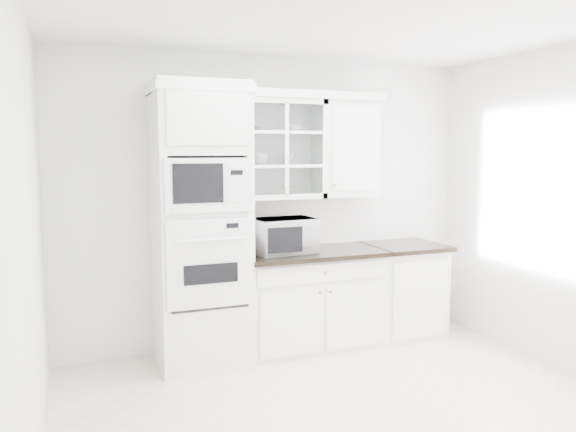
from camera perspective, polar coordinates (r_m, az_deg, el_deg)
name	(u,v)px	position (r m, az deg, el deg)	size (l,w,h in m)	color
ground	(356,419)	(4.12, 6.96, -19.80)	(4.00, 3.50, 0.01)	beige
room_shell	(332,159)	(4.07, 4.47, 5.81)	(4.00, 3.50, 2.70)	white
oven_column	(201,226)	(4.82, -8.83, -1.03)	(0.76, 0.68, 2.40)	white
base_cabinet_run	(311,298)	(5.30, 2.31, -8.37)	(1.32, 0.67, 0.92)	white
extra_base_cabinet	(403,289)	(5.76, 11.56, -7.28)	(0.72, 0.67, 0.92)	white
upper_cabinet_glass	(280,149)	(5.15, -0.79, 6.80)	(0.80, 0.33, 0.90)	white
upper_cabinet_solid	(346,149)	(5.42, 5.96, 6.77)	(0.55, 0.33, 0.90)	white
crown_molding	(270,94)	(5.12, -1.83, 12.24)	(2.14, 0.38, 0.07)	white
countertop_microwave	(283,235)	(5.06, -0.48, -1.98)	(0.54, 0.45, 0.31)	white
bowl_a	(264,129)	(5.12, -2.42, 8.85)	(0.19, 0.19, 0.05)	white
bowl_b	(293,128)	(5.18, 0.52, 8.88)	(0.18, 0.18, 0.06)	white
cup_a	(260,159)	(5.10, -2.82, 5.83)	(0.14, 0.14, 0.11)	white
cup_b	(287,159)	(5.18, -0.05, 5.82)	(0.11, 0.11, 0.10)	white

